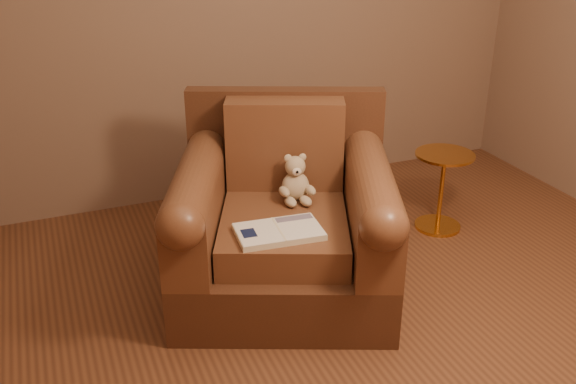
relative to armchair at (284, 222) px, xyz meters
name	(u,v)px	position (x,y,z in m)	size (l,w,h in m)	color
floor	(393,352)	(0.25, -0.71, -0.37)	(4.00, 4.00, 0.00)	brown
armchair	(284,222)	(0.00, 0.00, 0.00)	(1.37, 1.34, 0.96)	#4A2918
teddy_bear	(296,183)	(0.09, 0.06, 0.18)	(0.18, 0.21, 0.25)	tan
guidebook	(279,232)	(-0.13, -0.26, 0.10)	(0.42, 0.27, 0.03)	beige
side_table	(441,188)	(1.13, 0.24, -0.10)	(0.35, 0.35, 0.50)	gold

